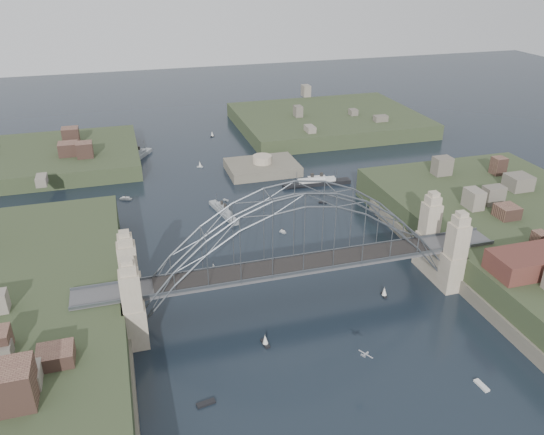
{
  "coord_description": "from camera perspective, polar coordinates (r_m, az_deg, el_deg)",
  "views": [
    {
      "loc": [
        -29.86,
        -84.21,
        62.44
      ],
      "look_at": [
        0.0,
        18.0,
        10.0
      ],
      "focal_mm": 35.52,
      "sensor_mm": 36.0,
      "label": 1
    }
  ],
  "objects": [
    {
      "name": "small_boat_m",
      "position": [
        111.95,
        11.81,
        -7.73
      ],
      "size": [
        1.08,
        1.98,
        2.38
      ],
      "color": "silver",
      "rests_on": "ground"
    },
    {
      "name": "small_boat_h",
      "position": [
        176.38,
        -7.65,
        5.58
      ],
      "size": [
        2.01,
        1.45,
        2.38
      ],
      "color": "silver",
      "rests_on": "ground"
    },
    {
      "name": "ground",
      "position": [
        109.0,
        2.69,
        -8.76
      ],
      "size": [
        500.0,
        500.0,
        0.0
      ],
      "primitive_type": "plane",
      "color": "black",
      "rests_on": "ground"
    },
    {
      "name": "small_boat_i",
      "position": [
        130.84,
        13.76,
        -3.04
      ],
      "size": [
        0.78,
        2.3,
        0.45
      ],
      "color": "silver",
      "rests_on": "ground"
    },
    {
      "name": "small_boat_e",
      "position": [
        157.04,
        -15.24,
        1.93
      ],
      "size": [
        3.57,
        2.3,
        1.43
      ],
      "color": "silver",
      "rests_on": "ground"
    },
    {
      "name": "small_boat_c",
      "position": [
        97.6,
        -0.72,
        -12.93
      ],
      "size": [
        1.19,
        2.67,
        2.38
      ],
      "color": "silver",
      "rests_on": "ground"
    },
    {
      "name": "small_boat_b",
      "position": [
        133.49,
        1.15,
        -1.53
      ],
      "size": [
        1.47,
        1.78,
        1.43
      ],
      "color": "silver",
      "rests_on": "ground"
    },
    {
      "name": "naval_cruiser_near",
      "position": [
        143.41,
        -5.14,
        0.61
      ],
      "size": [
        5.36,
        15.42,
        4.6
      ],
      "color": "#909698",
      "rests_on": "ground"
    },
    {
      "name": "shore_east",
      "position": [
        135.46,
        26.37,
        -3.27
      ],
      "size": [
        50.5,
        90.0,
        12.0
      ],
      "color": "#2F3C21",
      "rests_on": "ground"
    },
    {
      "name": "small_boat_j",
      "position": [
        88.19,
        -7.02,
        -18.98
      ],
      "size": [
        3.05,
        1.44,
        0.45
      ],
      "color": "silver",
      "rests_on": "ground"
    },
    {
      "name": "headland_ne",
      "position": [
        218.86,
        5.91,
        9.71
      ],
      "size": [
        70.0,
        55.0,
        9.5
      ],
      "primitive_type": "cube",
      "color": "#2F3C21",
      "rests_on": "ground"
    },
    {
      "name": "aeroplane",
      "position": [
        88.58,
        9.84,
        -14.12
      ],
      "size": [
        1.6,
        2.52,
        0.4
      ],
      "color": "#AEB0B6"
    },
    {
      "name": "small_boat_a",
      "position": [
        118.17,
        -6.2,
        -5.33
      ],
      "size": [
        2.19,
        1.67,
        2.38
      ],
      "color": "silver",
      "rests_on": "ground"
    },
    {
      "name": "wharf_shed",
      "position": [
        114.61,
        26.61,
        -4.06
      ],
      "size": [
        20.0,
        8.0,
        4.0
      ],
      "primitive_type": "cube",
      "color": "#592D26",
      "rests_on": "shore_east"
    },
    {
      "name": "small_boat_d",
      "position": [
        150.3,
        5.41,
        1.61
      ],
      "size": [
        2.53,
        1.66,
        0.45
      ],
      "color": "silver",
      "rests_on": "ground"
    },
    {
      "name": "ocean_liner",
      "position": [
        161.78,
        4.75,
        3.72
      ],
      "size": [
        20.77,
        4.36,
        5.06
      ],
      "color": "black",
      "rests_on": "ground"
    },
    {
      "name": "small_boat_f",
      "position": [
        151.46,
        -4.91,
        1.83
      ],
      "size": [
        1.43,
        1.71,
        0.45
      ],
      "color": "silver",
      "rests_on": "ground"
    },
    {
      "name": "small_boat_g",
      "position": [
        96.37,
        21.33,
        -16.27
      ],
      "size": [
        1.2,
        2.89,
        0.45
      ],
      "color": "silver",
      "rests_on": "ground"
    },
    {
      "name": "naval_cruiser_far",
      "position": [
        187.93,
        -14.01,
        6.29
      ],
      "size": [
        10.44,
        14.87,
        5.45
      ],
      "color": "#909698",
      "rests_on": "ground"
    },
    {
      "name": "fort_island",
      "position": [
        171.68,
        -1.03,
        4.77
      ],
      "size": [
        22.0,
        16.0,
        9.4
      ],
      "color": "#605B4C",
      "rests_on": "ground"
    },
    {
      "name": "bridge",
      "position": [
        102.44,
        2.83,
        -3.11
      ],
      "size": [
        84.0,
        13.8,
        24.6
      ],
      "color": "#4D4D50",
      "rests_on": "ground"
    },
    {
      "name": "headland_nw",
      "position": [
        191.27,
        -22.99,
        5.2
      ],
      "size": [
        60.0,
        45.0,
        9.0
      ],
      "primitive_type": "cube",
      "color": "#2F3C21",
      "rests_on": "ground"
    },
    {
      "name": "small_boat_l",
      "position": [
        126.03,
        -21.25,
        -5.39
      ],
      "size": [
        2.55,
        1.9,
        0.45
      ],
      "color": "silver",
      "rests_on": "ground"
    },
    {
      "name": "small_boat_k",
      "position": [
        206.72,
        -6.36,
        8.76
      ],
      "size": [
        1.72,
        1.69,
        2.38
      ],
      "color": "silver",
      "rests_on": "ground"
    }
  ]
}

